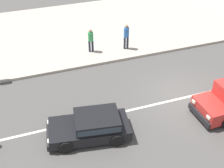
{
  "coord_description": "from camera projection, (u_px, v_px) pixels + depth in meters",
  "views": [
    {
      "loc": [
        -7.83,
        -10.92,
        10.09
      ],
      "look_at": [
        -3.5,
        1.37,
        0.8
      ],
      "focal_mm": 50.0,
      "sensor_mm": 36.0,
      "label": 1
    }
  ],
  "objects": [
    {
      "name": "ground_plane",
      "position": [
        183.0,
        98.0,
        16.36
      ],
      "size": [
        160.0,
        160.0,
        0.0
      ],
      "primitive_type": "plane",
      "color": "#4C4947"
    },
    {
      "name": "lane_centre_stripe",
      "position": [
        183.0,
        98.0,
        16.36
      ],
      "size": [
        50.4,
        0.14,
        0.01
      ],
      "primitive_type": "cube",
      "color": "silver",
      "rests_on": "ground"
    },
    {
      "name": "kerb_strip",
      "position": [
        120.0,
        24.0,
        23.67
      ],
      "size": [
        68.0,
        10.0,
        0.15
      ],
      "primitive_type": "cube",
      "color": "#ADA393",
      "rests_on": "ground"
    },
    {
      "name": "hatchback_black_2",
      "position": [
        92.0,
        125.0,
        13.8
      ],
      "size": [
        3.88,
        2.25,
        1.1
      ],
      "color": "black",
      "rests_on": "ground"
    },
    {
      "name": "pedestrian_near_clock",
      "position": [
        91.0,
        39.0,
        19.58
      ],
      "size": [
        0.34,
        0.34,
        1.56
      ],
      "color": "#232838",
      "rests_on": "kerb_strip"
    },
    {
      "name": "pedestrian_by_shop",
      "position": [
        126.0,
        35.0,
        19.84
      ],
      "size": [
        0.34,
        0.34,
        1.69
      ],
      "color": "#232838",
      "rests_on": "kerb_strip"
    }
  ]
}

